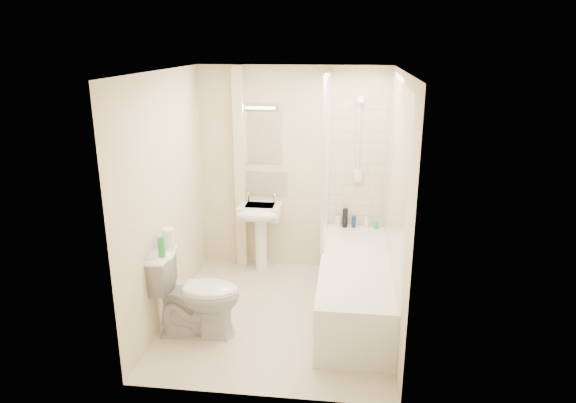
# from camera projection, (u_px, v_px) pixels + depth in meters

# --- Properties ---
(floor) EXTENTS (2.50, 2.50, 0.00)m
(floor) POSITION_uv_depth(u_px,v_px,m) (279.00, 315.00, 5.20)
(floor) COLOR beige
(floor) RESTS_ON ground
(wall_back) EXTENTS (2.20, 0.02, 2.40)m
(wall_back) POSITION_uv_depth(u_px,v_px,m) (293.00, 170.00, 6.02)
(wall_back) COLOR beige
(wall_back) RESTS_ON ground
(wall_left) EXTENTS (0.02, 2.50, 2.40)m
(wall_left) POSITION_uv_depth(u_px,v_px,m) (166.00, 198.00, 4.96)
(wall_left) COLOR beige
(wall_left) RESTS_ON ground
(wall_right) EXTENTS (0.02, 2.50, 2.40)m
(wall_right) POSITION_uv_depth(u_px,v_px,m) (397.00, 206.00, 4.71)
(wall_right) COLOR beige
(wall_right) RESTS_ON ground
(ceiling) EXTENTS (2.20, 2.50, 0.02)m
(ceiling) POSITION_uv_depth(u_px,v_px,m) (278.00, 71.00, 4.48)
(ceiling) COLOR white
(ceiling) RESTS_ON wall_back
(tile_back) EXTENTS (0.70, 0.01, 1.75)m
(tile_back) POSITION_uv_depth(u_px,v_px,m) (358.00, 153.00, 5.86)
(tile_back) COLOR beige
(tile_back) RESTS_ON wall_back
(tile_right) EXTENTS (0.01, 2.10, 1.75)m
(tile_right) POSITION_uv_depth(u_px,v_px,m) (395.00, 177.00, 4.84)
(tile_right) COLOR beige
(tile_right) RESTS_ON wall_right
(pipe_boxing) EXTENTS (0.12, 0.12, 2.40)m
(pipe_boxing) POSITION_uv_depth(u_px,v_px,m) (240.00, 170.00, 6.04)
(pipe_boxing) COLOR beige
(pipe_boxing) RESTS_ON ground
(splashback) EXTENTS (0.60, 0.02, 0.30)m
(splashback) POSITION_uv_depth(u_px,v_px,m) (262.00, 183.00, 6.10)
(splashback) COLOR beige
(splashback) RESTS_ON wall_back
(mirror) EXTENTS (0.46, 0.01, 0.60)m
(mirror) POSITION_uv_depth(u_px,v_px,m) (262.00, 138.00, 5.94)
(mirror) COLOR white
(mirror) RESTS_ON wall_back
(strip_light) EXTENTS (0.42, 0.07, 0.07)m
(strip_light) POSITION_uv_depth(u_px,v_px,m) (261.00, 106.00, 5.81)
(strip_light) COLOR silver
(strip_light) RESTS_ON wall_back
(bathtub) EXTENTS (0.70, 2.10, 0.55)m
(bathtub) POSITION_uv_depth(u_px,v_px,m) (355.00, 284.00, 5.21)
(bathtub) COLOR white
(bathtub) RESTS_ON ground
(shower_screen) EXTENTS (0.04, 0.92, 1.80)m
(shower_screen) POSITION_uv_depth(u_px,v_px,m) (326.00, 159.00, 5.47)
(shower_screen) COLOR white
(shower_screen) RESTS_ON bathtub
(shower_fixture) EXTENTS (0.10, 0.16, 0.99)m
(shower_fixture) POSITION_uv_depth(u_px,v_px,m) (359.00, 144.00, 5.78)
(shower_fixture) COLOR white
(shower_fixture) RESTS_ON wall_back
(pedestal_sink) EXTENTS (0.49, 0.46, 0.94)m
(pedestal_sink) POSITION_uv_depth(u_px,v_px,m) (260.00, 219.00, 6.00)
(pedestal_sink) COLOR white
(pedestal_sink) RESTS_ON ground
(bottle_white_a) EXTENTS (0.06, 0.06, 0.13)m
(bottle_white_a) POSITION_uv_depth(u_px,v_px,m) (338.00, 222.00, 6.05)
(bottle_white_a) COLOR white
(bottle_white_a) RESTS_ON bathtub
(bottle_black_b) EXTENTS (0.06, 0.06, 0.23)m
(bottle_black_b) POSITION_uv_depth(u_px,v_px,m) (345.00, 218.00, 6.03)
(bottle_black_b) COLOR black
(bottle_black_b) RESTS_ON bathtub
(bottle_blue) EXTENTS (0.05, 0.05, 0.14)m
(bottle_blue) POSITION_uv_depth(u_px,v_px,m) (354.00, 222.00, 6.03)
(bottle_blue) COLOR navy
(bottle_blue) RESTS_ON bathtub
(bottle_white_b) EXTENTS (0.05, 0.05, 0.13)m
(bottle_white_b) POSITION_uv_depth(u_px,v_px,m) (367.00, 223.00, 6.01)
(bottle_white_b) COLOR white
(bottle_white_b) RESTS_ON bathtub
(bottle_green) EXTENTS (0.06, 0.06, 0.09)m
(bottle_green) POSITION_uv_depth(u_px,v_px,m) (376.00, 225.00, 6.01)
(bottle_green) COLOR green
(bottle_green) RESTS_ON bathtub
(toilet) EXTENTS (0.52, 0.84, 0.83)m
(toilet) POSITION_uv_depth(u_px,v_px,m) (196.00, 293.00, 4.77)
(toilet) COLOR white
(toilet) RESTS_ON ground
(toilet_roll_lower) EXTENTS (0.12, 0.12, 0.09)m
(toilet_roll_lower) POSITION_uv_depth(u_px,v_px,m) (168.00, 243.00, 4.73)
(toilet_roll_lower) COLOR white
(toilet_roll_lower) RESTS_ON toilet
(toilet_roll_upper) EXTENTS (0.12, 0.12, 0.10)m
(toilet_roll_upper) POSITION_uv_depth(u_px,v_px,m) (168.00, 234.00, 4.71)
(toilet_roll_upper) COLOR white
(toilet_roll_upper) RESTS_ON toilet_roll_lower
(green_bottle) EXTENTS (0.07, 0.07, 0.18)m
(green_bottle) POSITION_uv_depth(u_px,v_px,m) (161.00, 246.00, 4.53)
(green_bottle) COLOR green
(green_bottle) RESTS_ON toilet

